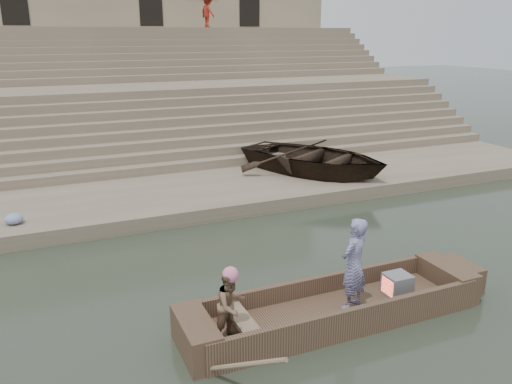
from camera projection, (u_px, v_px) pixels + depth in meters
ground at (191, 374)px, 7.73m from camera, size 120.00×120.00×0.00m
lower_landing at (111, 205)px, 14.69m from camera, size 32.00×4.00×0.40m
mid_landing at (81, 123)px, 20.91m from camera, size 32.00×3.00×2.80m
upper_landing at (66, 80)px, 26.70m from camera, size 32.00×3.00×5.20m
ghat_steps at (76, 108)px, 22.28m from camera, size 32.00×11.00×5.20m
building_wall at (55, 20)px, 29.32m from camera, size 32.00×5.07×11.20m
main_rowboat at (334, 314)px, 9.16m from camera, size 5.00×1.30×0.22m
rowboat_trim at (344, 302)px, 9.17m from camera, size 6.04×2.63×1.85m
standing_man at (354, 264)px, 8.94m from camera, size 0.73×0.62×1.69m
rowing_man at (231, 305)px, 8.08m from camera, size 0.70×0.64×1.18m
television at (397, 284)px, 9.58m from camera, size 0.46×0.42×0.40m
beached_rowboat at (314, 157)px, 17.18m from camera, size 5.76×6.27×1.06m
pedestrian at (208, 12)px, 28.00m from camera, size 0.86×1.17×1.63m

